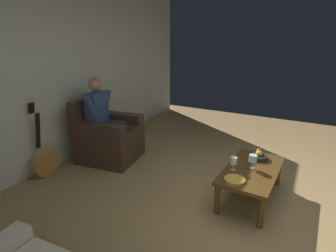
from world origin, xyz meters
TOP-DOWN VIEW (x-y plane):
  - ground_plane at (0.00, 0.00)m, footprint 7.32×7.32m
  - wall_back at (0.00, -3.03)m, footprint 6.50×0.06m
  - armchair at (-0.12, -2.44)m, footprint 0.87×0.93m
  - person_seated at (-0.11, -2.47)m, footprint 0.64×0.60m
  - coffee_table at (-0.05, -0.24)m, footprint 1.08×0.61m
  - guitar at (0.71, -2.83)m, footprint 0.40×0.24m
  - wine_glass_near at (-0.06, -0.24)m, footprint 0.09×0.09m
  - wine_glass_far at (0.09, -0.43)m, footprint 0.08×0.08m
  - fruit_bowl at (-0.37, -0.23)m, footprint 0.23×0.23m
  - decorative_dish at (0.32, -0.34)m, footprint 0.22×0.22m

SIDE VIEW (x-z plane):
  - ground_plane at x=0.00m, z-range 0.00..0.00m
  - guitar at x=0.71m, z-range -0.28..0.75m
  - coffee_table at x=-0.05m, z-range 0.14..0.53m
  - armchair at x=-0.12m, z-range -0.13..0.82m
  - decorative_dish at x=0.32m, z-range 0.39..0.41m
  - fruit_bowl at x=-0.37m, z-range 0.38..0.48m
  - wine_glass_far at x=0.09m, z-range 0.42..0.57m
  - wine_glass_near at x=-0.06m, z-range 0.42..0.59m
  - person_seated at x=-0.11m, z-range 0.05..1.32m
  - wall_back at x=0.00m, z-range 0.00..2.73m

